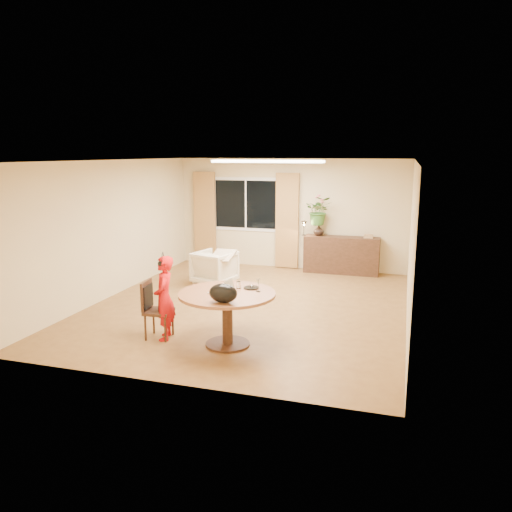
{
  "coord_description": "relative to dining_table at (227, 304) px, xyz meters",
  "views": [
    {
      "loc": [
        2.64,
        -8.29,
        2.73
      ],
      "look_at": [
        0.19,
        -0.2,
        0.98
      ],
      "focal_mm": 35.0,
      "sensor_mm": 36.0,
      "label": 1
    }
  ],
  "objects": [
    {
      "name": "floor",
      "position": [
        -0.27,
        1.89,
        -0.62
      ],
      "size": [
        6.5,
        6.5,
        0.0
      ],
      "primitive_type": "plane",
      "color": "brown",
      "rests_on": "ground"
    },
    {
      "name": "curtain_right",
      "position": [
        -0.32,
        5.05,
        0.52
      ],
      "size": [
        0.55,
        0.08,
        2.25
      ],
      "primitive_type": "cube",
      "color": "olive",
      "rests_on": "wall_back"
    },
    {
      "name": "tumbler",
      "position": [
        0.08,
        0.27,
        0.22
      ],
      "size": [
        0.07,
        0.07,
        0.1
      ],
      "primitive_type": null,
      "rotation": [
        0.0,
        0.0,
        -0.05
      ],
      "color": "white",
      "rests_on": "dining_table"
    },
    {
      "name": "sideboard",
      "position": [
        1.0,
        4.9,
        -0.19
      ],
      "size": [
        1.7,
        0.42,
        0.85
      ],
      "primitive_type": "cube",
      "color": "black",
      "rests_on": "floor"
    },
    {
      "name": "vase",
      "position": [
        0.46,
        4.9,
        0.35
      ],
      "size": [
        0.26,
        0.26,
        0.25
      ],
      "primitive_type": "imported",
      "rotation": [
        0.0,
        0.0,
        -0.08
      ],
      "color": "black",
      "rests_on": "sideboard"
    },
    {
      "name": "wine_glass",
      "position": [
        0.41,
        0.18,
        0.26
      ],
      "size": [
        0.08,
        0.08,
        0.19
      ],
      "primitive_type": null,
      "rotation": [
        0.0,
        0.0,
        0.31
      ],
      "color": "white",
      "rests_on": "dining_table"
    },
    {
      "name": "dining_chair",
      "position": [
        -1.08,
        -0.02,
        -0.18
      ],
      "size": [
        0.45,
        0.42,
        0.87
      ],
      "primitive_type": null,
      "rotation": [
        0.0,
        0.0,
        0.09
      ],
      "color": "black",
      "rests_on": "floor"
    },
    {
      "name": "pot_lid",
      "position": [
        0.27,
        0.31,
        0.19
      ],
      "size": [
        0.26,
        0.26,
        0.04
      ],
      "primitive_type": null,
      "rotation": [
        0.0,
        0.0,
        -0.16
      ],
      "color": "white",
      "rests_on": "dining_table"
    },
    {
      "name": "armchair",
      "position": [
        -1.42,
        3.13,
        -0.26
      ],
      "size": [
        0.94,
        0.95,
        0.71
      ],
      "primitive_type": "imported",
      "rotation": [
        0.0,
        0.0,
        2.88
      ],
      "color": "#C1B199",
      "rests_on": "floor"
    },
    {
      "name": "bouquet",
      "position": [
        0.45,
        4.9,
        0.81
      ],
      "size": [
        0.66,
        0.59,
        0.66
      ],
      "primitive_type": "imported",
      "rotation": [
        0.0,
        0.0,
        0.14
      ],
      "color": "#2C6325",
      "rests_on": "vase"
    },
    {
      "name": "wall_left",
      "position": [
        -3.02,
        1.89,
        0.68
      ],
      "size": [
        0.0,
        6.5,
        6.5
      ],
      "primitive_type": "plane",
      "rotation": [
        1.57,
        0.0,
        1.57
      ],
      "color": "beige",
      "rests_on": "floor"
    },
    {
      "name": "curtain_left",
      "position": [
        -2.42,
        5.05,
        0.52
      ],
      "size": [
        0.55,
        0.08,
        2.25
      ],
      "primitive_type": "cube",
      "color": "olive",
      "rests_on": "wall_back"
    },
    {
      "name": "wall_back",
      "position": [
        -0.27,
        5.14,
        0.68
      ],
      "size": [
        5.5,
        0.0,
        5.5
      ],
      "primitive_type": "plane",
      "rotation": [
        1.57,
        0.0,
        0.0
      ],
      "color": "beige",
      "rests_on": "floor"
    },
    {
      "name": "laptop",
      "position": [
        -0.08,
        -0.05,
        0.28
      ],
      "size": [
        0.36,
        0.27,
        0.22
      ],
      "primitive_type": null,
      "rotation": [
        0.0,
        0.0,
        -0.16
      ],
      "color": "#B7B7BC",
      "rests_on": "dining_table"
    },
    {
      "name": "desk_lamp",
      "position": [
        0.12,
        4.85,
        0.4
      ],
      "size": [
        0.16,
        0.16,
        0.35
      ],
      "primitive_type": null,
      "rotation": [
        0.0,
        0.0,
        -0.15
      ],
      "color": "black",
      "rests_on": "sideboard"
    },
    {
      "name": "child",
      "position": [
        -0.98,
        -0.02,
        0.01
      ],
      "size": [
        0.53,
        0.44,
        1.26
      ],
      "primitive_type": "imported",
      "rotation": [
        0.0,
        0.0,
        -1.22
      ],
      "color": "red",
      "rests_on": "floor"
    },
    {
      "name": "ceiling_panel",
      "position": [
        -0.27,
        3.09,
        1.94
      ],
      "size": [
        2.2,
        0.35,
        0.05
      ],
      "primitive_type": "cube",
      "color": "white",
      "rests_on": "ceiling"
    },
    {
      "name": "window",
      "position": [
        -1.37,
        5.12,
        0.88
      ],
      "size": [
        1.7,
        0.03,
        1.3
      ],
      "color": "white",
      "rests_on": "wall_back"
    },
    {
      "name": "wall_right",
      "position": [
        2.48,
        1.89,
        0.68
      ],
      "size": [
        0.0,
        6.5,
        6.5
      ],
      "primitive_type": "plane",
      "rotation": [
        1.57,
        0.0,
        -1.57
      ],
      "color": "beige",
      "rests_on": "floor"
    },
    {
      "name": "dining_table",
      "position": [
        0.0,
        0.0,
        0.0
      ],
      "size": [
        1.38,
        1.38,
        0.79
      ],
      "color": "brown",
      "rests_on": "floor"
    },
    {
      "name": "handbag",
      "position": [
        0.12,
        -0.47,
        0.3
      ],
      "size": [
        0.4,
        0.24,
        0.26
      ],
      "primitive_type": null,
      "rotation": [
        0.0,
        0.0,
        -0.02
      ],
      "color": "black",
      "rests_on": "dining_table"
    },
    {
      "name": "throw",
      "position": [
        -1.22,
        3.07,
        0.11
      ],
      "size": [
        0.46,
        0.56,
        0.03
      ],
      "primitive_type": null,
      "rotation": [
        0.0,
        0.0,
        -0.02
      ],
      "color": "beige",
      "rests_on": "armchair"
    },
    {
      "name": "book_stack",
      "position": [
        1.59,
        4.9,
        0.27
      ],
      "size": [
        0.25,
        0.21,
        0.09
      ],
      "primitive_type": null,
      "rotation": [
        0.0,
        0.0,
        -0.31
      ],
      "color": "#8D6148",
      "rests_on": "sideboard"
    },
    {
      "name": "ceiling",
      "position": [
        -0.27,
        1.89,
        1.98
      ],
      "size": [
        6.5,
        6.5,
        0.0
      ],
      "primitive_type": "plane",
      "rotation": [
        3.14,
        0.0,
        0.0
      ],
      "color": "white",
      "rests_on": "wall_back"
    }
  ]
}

